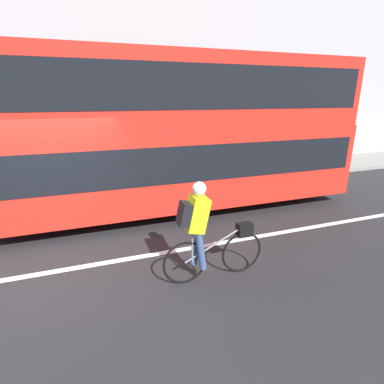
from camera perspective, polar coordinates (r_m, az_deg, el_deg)
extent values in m
plane|color=#232326|center=(5.95, -23.87, -12.91)|extent=(80.00, 80.00, 0.00)
cube|color=silver|center=(5.84, -23.95, -13.52)|extent=(50.00, 0.14, 0.01)
cube|color=gray|center=(10.55, -22.43, 0.82)|extent=(60.00, 2.54, 0.13)
cube|color=#9E9EA3|center=(11.76, -25.23, 26.11)|extent=(60.00, 0.30, 9.83)
cylinder|color=black|center=(9.23, 14.35, 2.27)|extent=(1.04, 0.30, 1.04)
cylinder|color=black|center=(7.74, -22.78, -1.52)|extent=(1.04, 0.30, 1.04)
cube|color=red|center=(7.86, -2.61, 5.63)|extent=(9.05, 2.54, 1.86)
cube|color=black|center=(7.82, -2.63, 7.23)|extent=(8.69, 2.56, 0.82)
cube|color=red|center=(7.69, -2.80, 18.53)|extent=(9.05, 2.44, 1.65)
cube|color=black|center=(7.69, -2.81, 19.14)|extent=(8.69, 2.46, 0.92)
torus|color=black|center=(5.24, 9.44, -11.23)|extent=(0.73, 0.04, 0.73)
torus|color=black|center=(4.88, -1.33, -13.32)|extent=(0.73, 0.04, 0.73)
cylinder|color=slate|center=(4.92, 4.34, -9.91)|extent=(1.03, 0.03, 0.50)
cylinder|color=slate|center=(4.78, 0.06, -10.29)|extent=(0.03, 0.03, 0.54)
cube|color=black|center=(5.07, 9.98, -7.04)|extent=(0.26, 0.16, 0.22)
cube|color=#D8EA19|center=(4.57, 0.89, -4.15)|extent=(0.37, 0.32, 0.58)
cube|color=black|center=(4.50, -1.50, -4.23)|extent=(0.21, 0.26, 0.38)
cylinder|color=#384C7A|center=(4.91, 0.92, -10.19)|extent=(0.22, 0.11, 0.66)
cylinder|color=#384C7A|center=(4.77, 1.70, -11.14)|extent=(0.20, 0.11, 0.66)
sphere|color=tan|center=(4.47, 1.39, 0.15)|extent=(0.19, 0.19, 0.19)
sphere|color=silver|center=(4.45, 1.39, 0.67)|extent=(0.21, 0.21, 0.21)
cylinder|color=#262628|center=(12.36, 14.53, 6.32)|extent=(0.47, 0.47, 0.88)
cylinder|color=#59595B|center=(10.19, -13.50, 8.81)|extent=(0.07, 0.07, 2.53)
cube|color=red|center=(10.05, -13.90, 14.62)|extent=(0.36, 0.02, 0.36)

